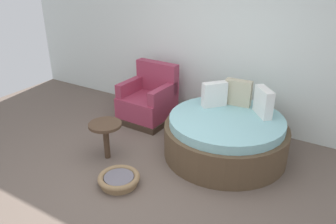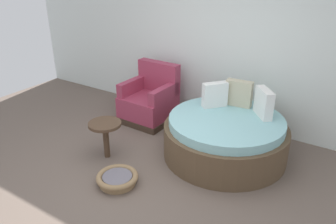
# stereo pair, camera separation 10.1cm
# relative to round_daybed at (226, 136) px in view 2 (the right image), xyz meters

# --- Properties ---
(ground_plane) EXTENTS (8.00, 8.00, 0.02)m
(ground_plane) POSITION_rel_round_daybed_xyz_m (-0.59, -1.25, -0.30)
(ground_plane) COLOR #66564C
(back_wall) EXTENTS (8.00, 0.12, 2.72)m
(back_wall) POSITION_rel_round_daybed_xyz_m (-0.59, 1.01, 1.07)
(back_wall) COLOR silver
(back_wall) RESTS_ON ground_plane
(round_daybed) EXTENTS (1.67, 1.67, 0.95)m
(round_daybed) POSITION_rel_round_daybed_xyz_m (0.00, 0.00, 0.00)
(round_daybed) COLOR brown
(round_daybed) RESTS_ON ground_plane
(red_armchair) EXTENTS (0.82, 0.82, 0.94)m
(red_armchair) POSITION_rel_round_daybed_xyz_m (-1.53, 0.38, 0.04)
(red_armchair) COLOR #38281E
(red_armchair) RESTS_ON ground_plane
(pet_basket) EXTENTS (0.51, 0.51, 0.13)m
(pet_basket) POSITION_rel_round_daybed_xyz_m (-0.82, -1.32, -0.22)
(pet_basket) COLOR #8E704C
(pet_basket) RESTS_ON ground_plane
(side_table) EXTENTS (0.44, 0.44, 0.52)m
(side_table) POSITION_rel_round_daybed_xyz_m (-1.34, -0.92, 0.13)
(side_table) COLOR #473323
(side_table) RESTS_ON ground_plane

